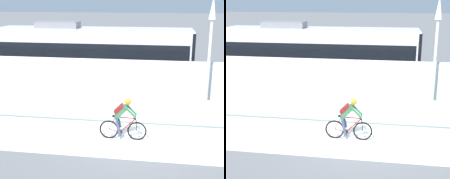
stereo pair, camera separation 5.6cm
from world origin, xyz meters
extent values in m
plane|color=slate|center=(0.00, 0.00, 0.00)|extent=(200.00, 200.00, 0.00)
cube|color=silver|center=(0.00, 0.00, 0.01)|extent=(32.00, 3.20, 0.01)
cube|color=silver|center=(0.00, 1.85, 0.55)|extent=(32.00, 0.05, 1.10)
cube|color=white|center=(0.00, 3.65, 1.16)|extent=(32.00, 0.36, 2.32)
cube|color=#595654|center=(0.00, 6.13, 0.00)|extent=(32.00, 0.08, 0.01)
cube|color=#595654|center=(0.00, 7.57, 0.00)|extent=(32.00, 0.08, 0.01)
cube|color=silver|center=(-3.01, 6.85, 1.90)|extent=(11.00, 2.50, 3.10)
cube|color=black|center=(-3.01, 6.85, 2.25)|extent=(10.56, 2.54, 1.04)
cube|color=#14724C|center=(-3.01, 6.85, 0.53)|extent=(10.78, 2.53, 0.28)
cube|color=slate|center=(-4.99, 6.85, 3.63)|extent=(2.40, 1.10, 0.36)
cube|color=#232326|center=(-6.53, 6.85, 0.36)|extent=(1.40, 1.88, 0.20)
cylinder|color=black|center=(-6.53, 6.13, 0.30)|extent=(0.60, 0.10, 0.60)
cylinder|color=black|center=(-6.53, 7.57, 0.30)|extent=(0.60, 0.10, 0.60)
cube|color=#232326|center=(0.51, 6.85, 0.36)|extent=(1.40, 1.88, 0.20)
cylinder|color=black|center=(0.51, 6.13, 0.30)|extent=(0.60, 0.10, 0.60)
cylinder|color=black|center=(0.51, 7.57, 0.30)|extent=(0.60, 0.10, 0.60)
cube|color=black|center=(-8.46, 6.85, 1.90)|extent=(0.16, 2.54, 2.94)
cube|color=black|center=(2.44, 6.85, 1.90)|extent=(0.16, 2.54, 2.94)
torus|color=black|center=(0.10, 0.00, 0.36)|extent=(0.72, 0.06, 0.72)
cylinder|color=#99999E|center=(0.10, 0.00, 0.36)|extent=(0.07, 0.10, 0.07)
torus|color=black|center=(-0.95, 0.00, 0.36)|extent=(0.72, 0.06, 0.72)
cylinder|color=#99999E|center=(-0.95, 0.00, 0.36)|extent=(0.07, 0.10, 0.07)
cylinder|color=maroon|center=(-0.24, 0.00, 0.57)|extent=(0.60, 0.04, 0.58)
cylinder|color=maroon|center=(-0.62, 0.00, 0.59)|extent=(0.22, 0.04, 0.59)
cylinder|color=maroon|center=(-0.33, 0.00, 0.86)|extent=(0.76, 0.04, 0.07)
cylinder|color=maroon|center=(-0.74, 0.00, 0.33)|extent=(0.43, 0.03, 0.09)
cylinder|color=maroon|center=(-0.83, 0.00, 0.62)|extent=(0.27, 0.02, 0.53)
cylinder|color=black|center=(0.07, 0.00, 0.60)|extent=(0.08, 0.03, 0.49)
cube|color=black|center=(-0.71, 0.00, 0.90)|extent=(0.24, 0.10, 0.05)
cylinder|color=black|center=(0.05, 0.00, 0.95)|extent=(0.03, 0.58, 0.03)
cylinder|color=#262628|center=(-0.53, 0.00, 0.30)|extent=(0.18, 0.02, 0.18)
cube|color=#33663F|center=(-0.49, 0.00, 1.11)|extent=(0.50, 0.28, 0.51)
cube|color=maroon|center=(-0.58, 0.00, 1.21)|extent=(0.38, 0.30, 0.38)
sphere|color=tan|center=(-0.25, 0.00, 1.46)|extent=(0.20, 0.20, 0.20)
sphere|color=orange|center=(-0.25, 0.00, 1.49)|extent=(0.23, 0.23, 0.23)
cylinder|color=#33663F|center=(-0.13, -0.16, 1.12)|extent=(0.41, 0.08, 0.41)
cylinder|color=#33663F|center=(-0.13, 0.16, 1.12)|extent=(0.41, 0.08, 0.41)
cylinder|color=#384766|center=(-0.60, -0.09, 0.55)|extent=(0.25, 0.11, 0.79)
cylinder|color=#384766|center=(-0.60, 0.09, 0.69)|extent=(0.25, 0.11, 0.52)
cylinder|color=gray|center=(2.76, 2.15, 0.10)|extent=(0.24, 0.24, 0.20)
cylinder|color=silver|center=(2.76, 2.15, 2.20)|extent=(0.12, 0.12, 4.20)
cone|color=white|center=(2.76, 2.15, 4.75)|extent=(0.28, 0.28, 0.90)
camera|label=1|loc=(0.95, -11.40, 5.16)|focal=53.26mm
camera|label=2|loc=(1.00, -11.39, 5.16)|focal=53.26mm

